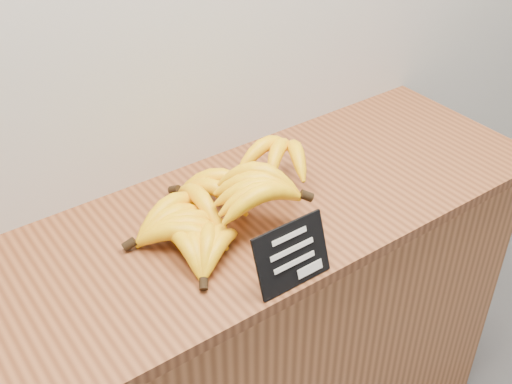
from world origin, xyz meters
name	(u,v)px	position (x,y,z in m)	size (l,w,h in m)	color
counter	(245,353)	(-0.17, 2.75, 0.45)	(1.48, 0.50, 0.90)	#AA6436
counter_top	(243,219)	(-0.17, 2.75, 0.92)	(1.56, 0.54, 0.03)	brown
chalkboard_sign	(292,255)	(-0.22, 2.52, 0.99)	(0.17, 0.01, 0.13)	black
banana_pile	(226,200)	(-0.22, 2.75, 0.99)	(0.52, 0.36, 0.13)	yellow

